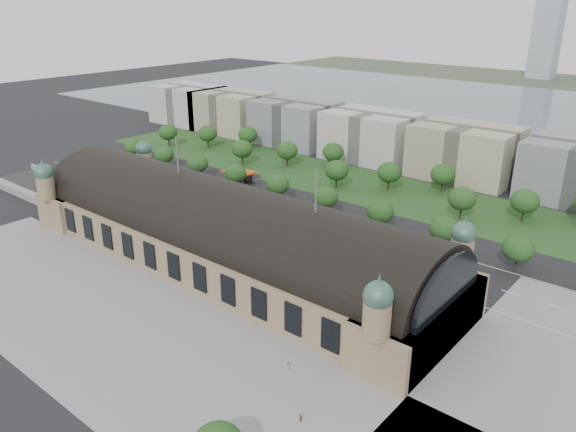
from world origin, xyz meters
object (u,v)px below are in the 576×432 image
Objects in this scene: traffic_car_6 at (464,292)px; parked_car_4 at (199,215)px; parked_car_2 at (200,210)px; parked_car_0 at (133,193)px; traffic_car_1 at (170,174)px; bus_mid at (288,230)px; traffic_car_2 at (211,201)px; bus_east at (385,259)px; traffic_car_0 at (109,176)px; parked_car_6 at (197,209)px; pedestrian_0 at (288,365)px; parked_car_5 at (210,216)px; traffic_car_3 at (248,209)px; bus_west at (232,214)px; petrol_station at (245,174)px; parked_car_1 at (173,206)px; parked_car_3 at (166,204)px; pedestrian_1 at (301,418)px.

traffic_car_6 is 1.19× the size of parked_car_4.
parked_car_0 is at bearing -109.19° from parked_car_2.
parked_car_0 reaches higher than traffic_car_1.
bus_mid reaches higher than traffic_car_6.
bus_east is (83.25, -3.76, 0.87)m from traffic_car_2.
traffic_car_0 is 64.75m from parked_car_6.
pedestrian_0 is (-16.44, -57.63, 0.15)m from traffic_car_6.
parked_car_5 is 0.52× the size of bus_mid.
bus_west reaches higher than traffic_car_3.
petrol_station is 44.43m from parked_car_1.
parked_car_1 is 112.46m from pedestrian_0.
traffic_car_2 is 110.48m from traffic_car_6.
parked_car_0 is at bearing -105.81° from parked_car_6.
bus_west is (11.09, 6.73, 1.19)m from parked_car_4.
parked_car_3 is at bearing 145.88° from pedestrian_0.
parked_car_2 is 40.57m from bus_mid.
parked_car_3 is at bearing -100.85° from parked_car_2.
bus_mid is (42.03, 5.20, 0.82)m from parked_car_6.
pedestrian_0 reaches higher than parked_car_6.
traffic_car_3 is at bearing -96.61° from traffic_car_6.
bus_east reaches higher than traffic_car_6.
parked_car_3 is at bearing -110.31° from parked_car_5.
parked_car_3 is at bearing 112.39° from traffic_car_3.
parked_car_5 is 96.62m from pedestrian_0.
parked_car_5 is at bearing 100.96° from bus_east.
parked_car_1 is 129.16m from pedestrian_1.
traffic_car_2 is at bearing 86.30° from parked_car_0.
traffic_car_0 is at bearing 89.13° from traffic_car_3.
parked_car_2 is (46.90, -23.32, 0.01)m from traffic_car_1.
traffic_car_2 reaches higher than parked_car_4.
parked_car_4 is 75.90m from bus_east.
parked_car_3 is at bearing 63.82° from parked_car_0.
parked_car_2 is at bearing -113.21° from traffic_car_1.
traffic_car_1 is 44.52m from traffic_car_2.
bus_west is (26.03, 6.73, 1.12)m from parked_car_1.
bus_west is 64.22m from bus_east.
traffic_car_3 is 30.00m from parked_car_1.
parked_car_2 is 0.40× the size of bus_east.
bus_east is 75.25m from pedestrian_1.
bus_east is 6.66× the size of pedestrian_1.
petrol_station is 2.86× the size of traffic_car_6.
parked_car_1 is 1.30× the size of parked_car_4.
parked_car_6 is at bearing 22.02° from traffic_car_2.
parked_car_1 reaches higher than traffic_car_0.
pedestrian_1 is (12.80, -11.60, 0.08)m from pedestrian_0.
traffic_car_3 is at bearing 5.14° from bus_west.
parked_car_5 reaches higher than parked_car_0.
traffic_car_3 is at bearing 88.40° from bus_east.
parked_car_2 is at bearing 140.22° from pedestrian_0.
bus_east reaches higher than pedestrian_1.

